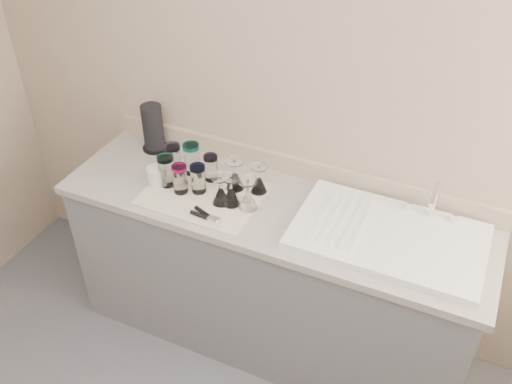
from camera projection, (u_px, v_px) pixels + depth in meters
The scene contains 18 objects.
room_envelope at pixel (82, 275), 1.40m from camera, with size 3.54×3.50×2.52m.
counter_unit at pixel (271, 274), 2.94m from camera, with size 2.06×0.62×0.90m.
sink_unit at pixel (389, 236), 2.47m from camera, with size 0.82×0.50×0.22m.
dish_towel at pixel (203, 194), 2.73m from camera, with size 0.55×0.42×0.01m, color silver.
tumbler_teal at pixel (174, 158), 2.84m from camera, with size 0.08×0.08×0.15m.
tumbler_cyan at pixel (192, 159), 2.82m from camera, with size 0.08×0.08×0.16m.
tumbler_purple at pixel (211, 168), 2.78m from camera, with size 0.07×0.07×0.14m.
tumbler_magenta at pixel (167, 170), 2.74m from camera, with size 0.08×0.08×0.16m.
tumbler_blue at pixel (180, 179), 2.70m from camera, with size 0.07×0.07×0.15m.
tumbler_lavender at pixel (198, 179), 2.70m from camera, with size 0.07×0.07×0.15m.
goblet_back_left at pixel (235, 179), 2.73m from camera, with size 0.09×0.09×0.16m.
goblet_back_right at pixel (259, 183), 2.72m from camera, with size 0.08×0.08×0.14m.
goblet_front_left at pixel (221, 194), 2.65m from camera, with size 0.08×0.08×0.15m.
goblet_front_right at pixel (248, 199), 2.61m from camera, with size 0.09×0.09×0.16m.
goblet_extra at pixel (231, 195), 2.64m from camera, with size 0.09×0.09×0.15m.
can_opener at pixel (206, 216), 2.58m from camera, with size 0.16×0.08×0.02m.
white_mug at pixel (156, 176), 2.78m from camera, with size 0.14×0.12×0.10m.
paper_towel_roll at pixel (153, 128), 2.99m from camera, with size 0.14×0.14×0.26m.
Camera 1 is at (0.81, -0.72, 2.56)m, focal length 40.00 mm.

